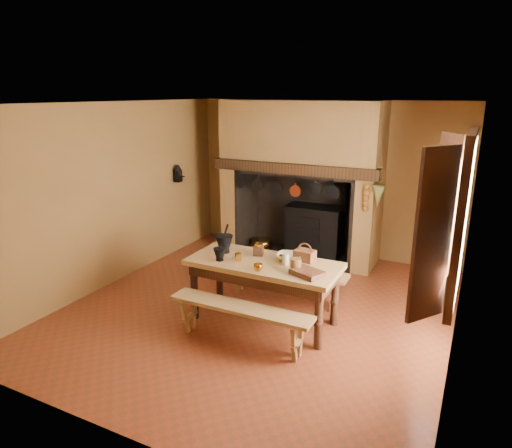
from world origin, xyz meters
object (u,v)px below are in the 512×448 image
Objects in this scene: bench_front at (240,316)px; wicker_basket at (305,255)px; mixing_bowl at (289,257)px; iron_range at (315,230)px; work_table at (264,271)px; coffee_grinder at (259,250)px.

wicker_basket reaches higher than bench_front.
mixing_bowl is (0.27, 0.84, 0.51)m from bench_front.
bench_front is 5.42× the size of mixing_bowl.
iron_range is 2.61m from wicker_basket.
mixing_bowl is (0.27, 0.19, 0.17)m from work_table.
iron_range is 0.82× the size of work_table.
work_table reaches higher than bench_front.
coffee_grinder is at bearing -88.02° from iron_range.
coffee_grinder is 0.58× the size of mixing_bowl.
iron_range reaches higher than work_table.
bench_front is at bearing -109.43° from wicker_basket.
mixing_bowl reaches higher than bench_front.
wicker_basket is (0.19, 0.07, 0.04)m from mixing_bowl.
bench_front is (-0.00, -0.65, -0.33)m from work_table.
iron_range is at bearing 113.28° from wicker_basket.
iron_range is 2.76m from work_table.
work_table is 0.57m from wicker_basket.
mixing_bowl is at bearing 35.29° from work_table.
wicker_basket reaches higher than coffee_grinder.
coffee_grinder is 0.71× the size of wicker_basket.
mixing_bowl is 0.21m from wicker_basket.
iron_range reaches higher than bench_front.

